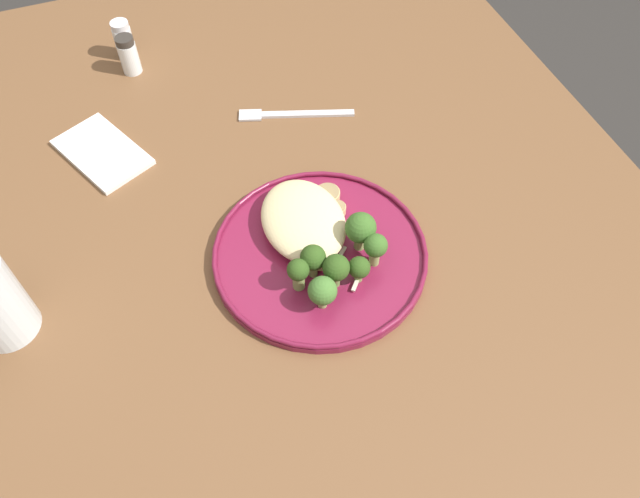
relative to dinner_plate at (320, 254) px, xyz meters
The scene contains 25 objects.
ground 0.75m from the dinner_plate, 167.40° to the left, with size 6.00×6.00×0.00m, color #2D2B28.
wooden_dining_table 0.10m from the dinner_plate, 167.40° to the left, with size 1.40×1.00×0.74m.
dinner_plate is the anchor object (origin of this frame).
noodle_bed 0.05m from the dinner_plate, behind, with size 0.15×0.11×0.04m.
seared_scallop_rear_pale 0.05m from the dinner_plate, 159.07° to the left, with size 0.03×0.03×0.02m.
seared_scallop_left_edge 0.07m from the dinner_plate, 139.10° to the left, with size 0.02×0.02×0.02m.
seared_scallop_large_seared 0.09m from the dinner_plate, 168.97° to the right, with size 0.03×0.03×0.01m.
seared_scallop_tiny_bay 0.02m from the dinner_plate, 19.25° to the right, with size 0.03×0.03×0.01m.
seared_scallop_on_noodles 0.09m from the dinner_plate, 152.63° to the left, with size 0.03×0.03×0.02m.
seared_scallop_tilted_round 0.05m from the dinner_plate, 169.10° to the right, with size 0.03×0.03×0.02m.
broccoli_floret_split_head 0.06m from the dinner_plate, ahead, with size 0.04×0.04×0.06m.
broccoli_floret_left_leaning 0.07m from the dinner_plate, 29.33° to the left, with size 0.03×0.03×0.04m.
broccoli_floret_beside_noodles 0.07m from the dinner_plate, 48.22° to the right, with size 0.03×0.03×0.05m.
broccoli_floret_near_rim 0.09m from the dinner_plate, 18.44° to the right, with size 0.04×0.04×0.05m.
broccoli_floret_tall_stalk 0.07m from the dinner_plate, 81.19° to the left, with size 0.04×0.04×0.06m.
broccoli_floret_small_sprig 0.05m from the dinner_plate, 35.28° to the right, with size 0.03×0.03×0.06m.
broccoli_floret_rear_charred 0.08m from the dinner_plate, 57.70° to the left, with size 0.03×0.03×0.05m.
onion_sliver_long_sliver 0.02m from the dinner_plate, 24.68° to the right, with size 0.05×0.01×0.00m, color silver.
onion_sliver_curled_piece 0.02m from the dinner_plate, 105.55° to the right, with size 0.04×0.01×0.00m, color silver.
onion_sliver_short_strip 0.03m from the dinner_plate, 33.67° to the left, with size 0.05×0.01×0.00m, color silver.
onion_sliver_pale_crescent 0.06m from the dinner_plate, 32.83° to the left, with size 0.05×0.01×0.00m, color silver.
dinner_fork 0.28m from the dinner_plate, 168.57° to the left, with size 0.08×0.18×0.00m.
folded_napkin 0.39m from the dinner_plate, 140.77° to the right, with size 0.15×0.09×0.01m, color white.
salt_shaker 0.55m from the dinner_plate, 162.71° to the right, with size 0.03×0.03×0.07m.
pepper_shaker 0.51m from the dinner_plate, 161.23° to the right, with size 0.03×0.03×0.07m.
Camera 1 is at (0.50, -0.18, 1.44)m, focal length 35.43 mm.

